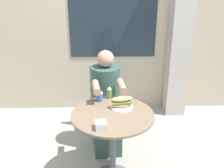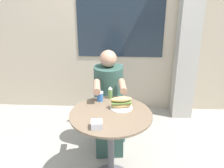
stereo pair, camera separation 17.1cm
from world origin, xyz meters
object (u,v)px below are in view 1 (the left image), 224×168
Objects in this scene: seated_diner at (106,108)px; drink_cup at (99,97)px; diner_chair at (105,94)px; sandwich_on_plate at (122,103)px; cafe_table at (113,133)px; condiment_bottle at (109,93)px.

seated_diner is 12.81× the size of drink_cup.
seated_diner is at bearing 86.04° from diner_chair.
drink_cup is at bearing 145.82° from sandwich_on_plate.
cafe_table is 0.41m from condiment_bottle.
sandwich_on_plate is 1.67× the size of condiment_bottle.
condiment_bottle is (0.03, -0.22, 0.29)m from seated_diner.
seated_diner reaches higher than cafe_table.
sandwich_on_plate reaches higher than drink_cup.
drink_cup is at bearing 70.88° from seated_diner.
condiment_bottle is at bearing 91.61° from seated_diner.
seated_diner is 9.29× the size of condiment_bottle.
cafe_table is 0.64× the size of seated_diner.
drink_cup is 0.12m from condiment_bottle.
sandwich_on_plate is 0.25m from drink_cup.
sandwich_on_plate is (0.09, 0.11, 0.24)m from cafe_table.
diner_chair is (-0.07, 0.88, -0.02)m from cafe_table.
seated_diner is at bearing 95.70° from cafe_table.
sandwich_on_plate is (0.16, -0.77, 0.27)m from diner_chair.
cafe_table is 5.94× the size of condiment_bottle.
seated_diner is 0.40m from drink_cup.
cafe_table is 3.56× the size of sandwich_on_plate.
condiment_bottle is at bearing 94.22° from cafe_table.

